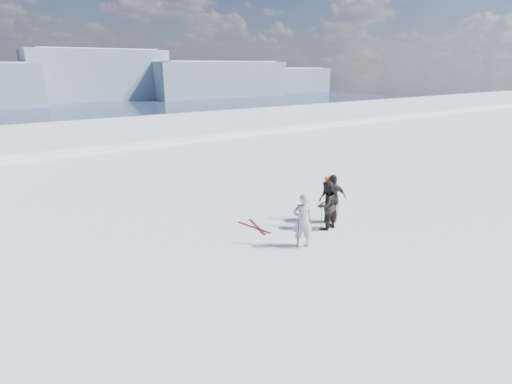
# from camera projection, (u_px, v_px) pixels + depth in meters

# --- Properties ---
(lake_basin) EXTENTS (820.00, 820.00, 71.62)m
(lake_basin) POSITION_uv_depth(u_px,v_px,m) (123.00, 199.00, 39.08)
(lake_basin) COLOR white
(lake_basin) RESTS_ON ground
(far_mountain_range) EXTENTS (770.00, 110.00, 53.00)m
(far_mountain_range) POSITION_uv_depth(u_px,v_px,m) (26.00, 80.00, 390.73)
(far_mountain_range) COLOR slate
(far_mountain_range) RESTS_ON ground
(skier_grey) EXTENTS (0.83, 0.71, 1.93)m
(skier_grey) POSITION_uv_depth(u_px,v_px,m) (303.00, 220.00, 13.67)
(skier_grey) COLOR #9BA1A9
(skier_grey) RESTS_ON ground
(skier_dark) EXTENTS (1.04, 0.87, 1.91)m
(skier_dark) POSITION_uv_depth(u_px,v_px,m) (326.00, 205.00, 15.17)
(skier_dark) COLOR black
(skier_dark) RESTS_ON ground
(skier_pack) EXTENTS (1.25, 0.81, 1.98)m
(skier_pack) POSITION_uv_depth(u_px,v_px,m) (333.00, 199.00, 15.80)
(skier_pack) COLOR black
(skier_pack) RESTS_ON ground
(backpack) EXTENTS (0.47, 0.35, 0.62)m
(backpack) POSITION_uv_depth(u_px,v_px,m) (332.00, 165.00, 15.64)
(backpack) COLOR #C75B12
(backpack) RESTS_ON skier_pack
(ski_poles) EXTENTS (3.00, 1.15, 1.35)m
(ski_poles) POSITION_uv_depth(u_px,v_px,m) (322.00, 218.00, 14.94)
(ski_poles) COLOR black
(ski_poles) RESTS_ON ground
(skis_loose) EXTENTS (0.63, 1.67, 0.03)m
(skis_loose) POSITION_uv_depth(u_px,v_px,m) (256.00, 227.00, 15.57)
(skis_loose) COLOR black
(skis_loose) RESTS_ON ground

